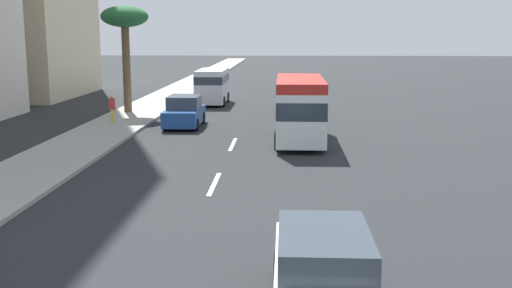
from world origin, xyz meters
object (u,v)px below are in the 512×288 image
car_second (295,103)px  van_fourth (212,84)px  minibus_lead (300,107)px  palm_tree (125,22)px  car_third (184,112)px  car_fifth (323,274)px  pedestrian_mid_block (112,108)px

car_second → van_fourth: bearing=48.4°
minibus_lead → van_fourth: bearing=21.8°
car_second → palm_tree: 11.74m
car_third → car_fifth: bearing=15.7°
minibus_lead → palm_tree: size_ratio=1.05×
minibus_lead → car_fifth: bearing=-180.0°
van_fourth → pedestrian_mid_block: bearing=-22.1°
car_third → car_second: bearing=130.9°
minibus_lead → van_fourth: size_ratio=1.38×
car_second → van_fourth: van_fourth is taller
car_second → pedestrian_mid_block: 11.52m
car_second → palm_tree: palm_tree is taller
car_second → car_fifth: car_fifth is taller
car_second → car_third: bearing=130.9°
car_second → car_third: (-5.36, 6.18, 0.05)m
car_fifth → pedestrian_mid_block: 24.48m
car_fifth → pedestrian_mid_block: (22.24, 10.25, 0.24)m
minibus_lead → palm_tree: bearing=49.1°
car_fifth → car_second: bearing=0.1°
van_fourth → palm_tree: 8.51m
van_fourth → car_fifth: (-32.83, -5.95, -0.64)m
car_fifth → van_fourth: bearing=10.3°
car_third → van_fourth: (10.60, -0.28, 0.63)m
van_fourth → minibus_lead: bearing=21.8°
car_third → palm_tree: bearing=-138.3°
car_fifth → palm_tree: 29.65m
car_fifth → palm_tree: size_ratio=0.71×
minibus_lead → pedestrian_mid_block: minibus_lead is taller
car_third → pedestrian_mid_block: bearing=-90.0°
car_third → pedestrian_mid_block: (0.00, 4.01, 0.23)m
car_third → palm_tree: palm_tree is taller
minibus_lead → car_fifth: (-17.99, -0.01, -0.86)m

